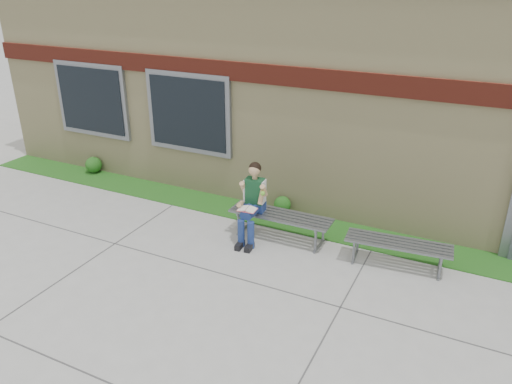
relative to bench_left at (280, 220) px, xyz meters
The scene contains 8 objects.
ground 2.04m from the bench_left, 74.36° to the right, with size 80.00×80.00×0.00m, color #9E9E99.
grass_strip 0.93m from the bench_left, 51.07° to the left, with size 16.00×0.80×0.02m, color #184A13.
school_building 4.45m from the bench_left, 82.42° to the left, with size 16.20×6.22×4.20m.
bench_left is the anchor object (origin of this frame).
bench_right 2.00m from the bench_left, ahead, with size 1.65×0.60×0.42m.
girl 0.60m from the bench_left, 155.18° to the right, with size 0.50×0.82×1.36m.
shrub_west 5.16m from the bench_left, 169.74° to the left, with size 0.37×0.37×0.37m, color #184A13.
shrub_mid 1.00m from the bench_left, 111.37° to the left, with size 0.32×0.32×0.32m, color #184A13.
Camera 1 is at (2.45, -5.11, 4.27)m, focal length 35.00 mm.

